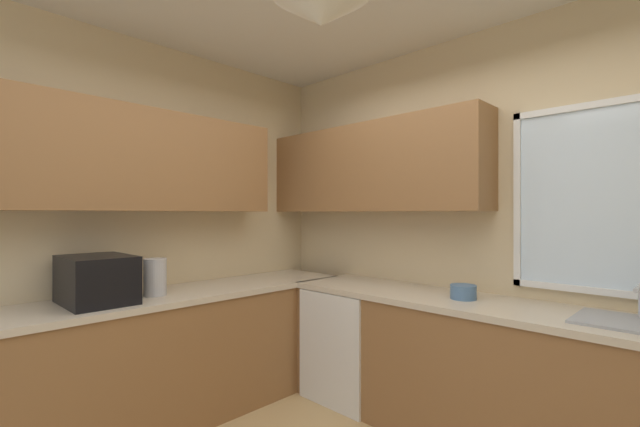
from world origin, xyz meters
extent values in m
cube|color=beige|center=(0.00, 1.63, 1.36)|extent=(3.81, 0.06, 2.71)
cube|color=beige|center=(-1.87, 0.00, 1.36)|extent=(0.06, 3.33, 2.71)
cube|color=white|center=(0.25, 1.59, 1.52)|extent=(0.04, 0.04, 1.12)
cube|color=olive|center=(-1.68, -0.20, 1.80)|extent=(0.32, 2.25, 0.70)
cube|color=olive|center=(-0.86, 1.44, 1.80)|extent=(1.96, 0.32, 0.70)
cone|color=silver|center=(0.00, 0.00, 2.29)|extent=(0.44, 0.44, 0.14)
cube|color=olive|center=(-1.53, 0.00, 0.42)|extent=(0.62, 2.91, 0.84)
cube|color=beige|center=(-1.53, 0.00, 0.86)|extent=(0.65, 2.94, 0.04)
cube|color=olive|center=(0.21, 1.29, 0.42)|extent=(2.87, 0.62, 0.84)
cube|color=beige|center=(0.21, 1.29, 0.86)|extent=(2.90, 0.65, 0.04)
cube|color=white|center=(-0.87, 1.26, 0.42)|extent=(0.60, 0.60, 0.84)
cube|color=black|center=(-1.53, -0.39, 1.03)|extent=(0.48, 0.36, 0.29)
cylinder|color=#B7B7BC|center=(-1.51, -0.04, 1.01)|extent=(0.15, 0.15, 0.25)
cube|color=#9EA0A5|center=(0.91, 1.29, 0.89)|extent=(0.53, 0.40, 0.02)
cylinder|color=#B7B7BC|center=(0.91, 1.35, 1.06)|extent=(0.02, 0.20, 0.02)
cylinder|color=#4C7099|center=(0.02, 1.29, 0.93)|extent=(0.16, 0.16, 0.09)
camera|label=1|loc=(1.21, -1.24, 1.43)|focal=23.12mm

